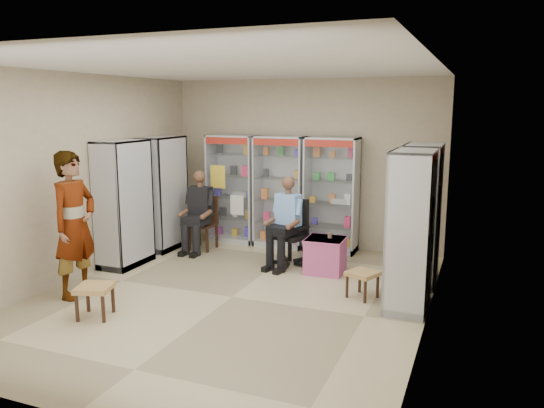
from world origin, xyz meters
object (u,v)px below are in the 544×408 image
at_px(woven_stool_a, 362,285).
at_px(standing_man, 75,225).
at_px(cabinet_back_left, 233,189).
at_px(office_chair, 290,233).
at_px(cabinet_right_far, 421,214).
at_px(cabinet_left_far, 163,193).
at_px(cabinet_back_mid, 280,192).
at_px(wooden_chair, 203,223).
at_px(cabinet_right_near, 410,231).
at_px(pink_trunk, 325,255).
at_px(cabinet_back_right, 331,195).
at_px(seated_shopkeeper, 289,224).
at_px(cabinet_left_near, 124,204).
at_px(woven_stool_b, 95,301).

xyz_separation_m(woven_stool_a, standing_man, (-3.58, -1.34, 0.80)).
distance_m(cabinet_back_left, office_chair, 1.90).
xyz_separation_m(cabinet_back_left, cabinet_right_far, (3.53, -1.13, 0.00)).
relative_size(cabinet_back_left, cabinet_right_far, 1.00).
relative_size(cabinet_right_far, woven_stool_a, 5.54).
xyz_separation_m(cabinet_left_far, office_chair, (2.44, -0.12, -0.47)).
relative_size(cabinet_back_mid, wooden_chair, 2.13).
xyz_separation_m(cabinet_right_near, cabinet_left_far, (-4.46, 1.30, 0.00)).
bearing_deg(cabinet_left_far, pink_trunk, 84.48).
xyz_separation_m(cabinet_back_mid, wooden_chair, (-1.20, -0.73, -0.53)).
bearing_deg(woven_stool_a, cabinet_back_left, 144.31).
height_order(cabinet_back_left, standing_man, cabinet_back_left).
distance_m(cabinet_back_mid, cabinet_right_near, 3.41).
bearing_deg(cabinet_back_right, cabinet_back_left, 180.00).
xyz_separation_m(seated_shopkeeper, woven_stool_a, (1.41, -1.00, -0.49)).
relative_size(wooden_chair, standing_man, 0.48).
bearing_deg(cabinet_right_far, woven_stool_a, 148.09).
bearing_deg(seated_shopkeeper, cabinet_left_far, -170.13).
bearing_deg(pink_trunk, cabinet_left_far, 174.48).
relative_size(cabinet_back_mid, cabinet_left_near, 1.00).
relative_size(cabinet_back_left, pink_trunk, 3.58).
distance_m(cabinet_right_near, office_chair, 2.38).
bearing_deg(cabinet_left_far, woven_stool_a, 73.10).
relative_size(cabinet_right_far, woven_stool_b, 5.02).
bearing_deg(seated_shopkeeper, cabinet_back_mid, 130.97).
distance_m(cabinet_right_far, wooden_chair, 3.84).
bearing_deg(cabinet_back_right, cabinet_back_mid, 180.00).
bearing_deg(office_chair, woven_stool_b, -102.69).
bearing_deg(office_chair, cabinet_left_far, -168.96).
distance_m(cabinet_right_far, standing_man, 4.78).
bearing_deg(cabinet_back_mid, cabinet_back_left, 180.00).
height_order(office_chair, woven_stool_b, office_chair).
bearing_deg(cabinet_left_near, cabinet_back_mid, 137.20).
height_order(cabinet_right_far, office_chair, cabinet_right_far).
relative_size(cabinet_right_near, woven_stool_a, 5.54).
bearing_deg(cabinet_back_right, seated_shopkeeper, -109.39).
distance_m(woven_stool_a, woven_stool_b, 3.41).
relative_size(seated_shopkeeper, woven_stool_b, 3.39).
height_order(cabinet_right_near, wooden_chair, cabinet_right_near).
bearing_deg(cabinet_right_far, cabinet_back_left, 72.25).
bearing_deg(cabinet_right_far, cabinet_left_near, 101.41).
xyz_separation_m(cabinet_right_near, cabinet_left_near, (-4.46, 0.20, 0.00)).
height_order(wooden_chair, pink_trunk, wooden_chair).
height_order(cabinet_left_near, woven_stool_a, cabinet_left_near).
distance_m(cabinet_right_far, seated_shopkeeper, 2.04).
relative_size(cabinet_right_far, office_chair, 1.88).
bearing_deg(cabinet_left_far, cabinet_right_near, 73.75).
bearing_deg(cabinet_back_right, office_chair, -110.25).
height_order(cabinet_left_near, pink_trunk, cabinet_left_near).
height_order(cabinet_right_far, cabinet_right_near, same).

